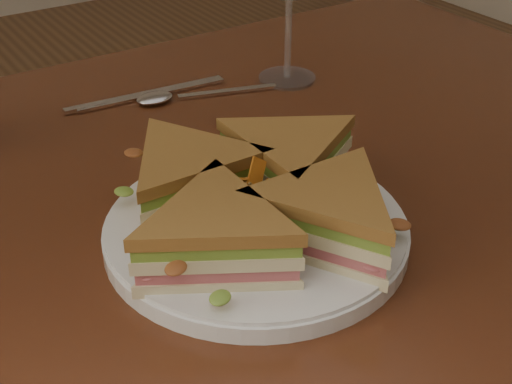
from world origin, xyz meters
TOP-DOWN VIEW (x-y plane):
  - table at (0.00, 0.00)m, footprint 1.20×0.80m
  - plate at (-0.03, -0.10)m, footprint 0.28×0.28m
  - sandwich_wedges at (-0.03, -0.10)m, footprint 0.33×0.33m
  - crisps_mound at (-0.03, -0.10)m, footprint 0.09×0.09m
  - spoon at (0.05, 0.21)m, footprint 0.18×0.07m
  - knife at (0.01, 0.23)m, footprint 0.22×0.03m

SIDE VIEW (x-z plane):
  - table at x=0.00m, z-range 0.28..1.03m
  - knife at x=0.01m, z-range 0.75..0.75m
  - spoon at x=0.05m, z-range 0.75..0.76m
  - plate at x=-0.03m, z-range 0.75..0.77m
  - crisps_mound at x=-0.03m, z-range 0.77..0.82m
  - sandwich_wedges at x=-0.03m, z-range 0.77..0.82m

